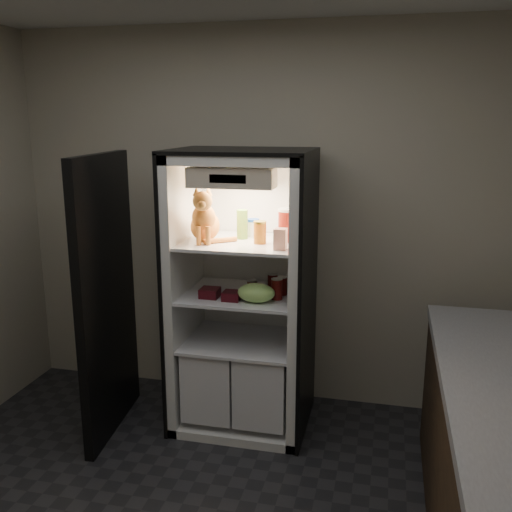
{
  "coord_description": "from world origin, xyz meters",
  "views": [
    {
      "loc": [
        0.92,
        -2.16,
        2.06
      ],
      "look_at": [
        0.1,
        1.32,
        1.2
      ],
      "focal_mm": 40.0,
      "sensor_mm": 36.0,
      "label": 1
    }
  ],
  "objects_px": {
    "parmesan_shaker": "(242,224)",
    "soda_can_b": "(282,286)",
    "soda_can_a": "(273,283)",
    "salsa_jar": "(260,232)",
    "grape_bag": "(256,293)",
    "berry_box_left": "(210,293)",
    "kitchen_counter": "(510,496)",
    "soda_can_c": "(277,289)",
    "mayo_tub": "(253,228)",
    "pepper_jar": "(288,225)",
    "tabby_cat": "(205,221)",
    "cream_carton": "(280,239)",
    "refrigerator": "(244,311)",
    "berry_box_right": "(232,296)",
    "condiment_jar": "(252,286)"
  },
  "relations": [
    {
      "from": "soda_can_a",
      "to": "berry_box_left",
      "type": "bearing_deg",
      "value": -150.51
    },
    {
      "from": "mayo_tub",
      "to": "berry_box_left",
      "type": "height_order",
      "value": "mayo_tub"
    },
    {
      "from": "tabby_cat",
      "to": "soda_can_b",
      "type": "height_order",
      "value": "tabby_cat"
    },
    {
      "from": "parmesan_shaker",
      "to": "soda_can_a",
      "type": "height_order",
      "value": "parmesan_shaker"
    },
    {
      "from": "cream_carton",
      "to": "soda_can_b",
      "type": "relative_size",
      "value": 1.07
    },
    {
      "from": "parmesan_shaker",
      "to": "soda_can_b",
      "type": "distance_m",
      "value": 0.48
    },
    {
      "from": "kitchen_counter",
      "to": "refrigerator",
      "type": "bearing_deg",
      "value": 141.73
    },
    {
      "from": "kitchen_counter",
      "to": "salsa_jar",
      "type": "relative_size",
      "value": 16.83
    },
    {
      "from": "tabby_cat",
      "to": "berry_box_right",
      "type": "relative_size",
      "value": 3.34
    },
    {
      "from": "grape_bag",
      "to": "berry_box_left",
      "type": "relative_size",
      "value": 2.01
    },
    {
      "from": "berry_box_left",
      "to": "grape_bag",
      "type": "bearing_deg",
      "value": -4.84
    },
    {
      "from": "tabby_cat",
      "to": "salsa_jar",
      "type": "height_order",
      "value": "tabby_cat"
    },
    {
      "from": "tabby_cat",
      "to": "pepper_jar",
      "type": "xyz_separation_m",
      "value": [
        0.51,
        0.14,
        -0.03
      ]
    },
    {
      "from": "mayo_tub",
      "to": "pepper_jar",
      "type": "xyz_separation_m",
      "value": [
        0.25,
        -0.1,
        0.05
      ]
    },
    {
      "from": "condiment_jar",
      "to": "berry_box_left",
      "type": "bearing_deg",
      "value": -147.82
    },
    {
      "from": "mayo_tub",
      "to": "kitchen_counter",
      "type": "bearing_deg",
      "value": -41.34
    },
    {
      "from": "refrigerator",
      "to": "kitchen_counter",
      "type": "bearing_deg",
      "value": -38.27
    },
    {
      "from": "pepper_jar",
      "to": "condiment_jar",
      "type": "xyz_separation_m",
      "value": [
        -0.22,
        -0.05,
        -0.41
      ]
    },
    {
      "from": "mayo_tub",
      "to": "pepper_jar",
      "type": "height_order",
      "value": "pepper_jar"
    },
    {
      "from": "mayo_tub",
      "to": "grape_bag",
      "type": "relative_size",
      "value": 0.5
    },
    {
      "from": "mayo_tub",
      "to": "refrigerator",
      "type": "bearing_deg",
      "value": -111.85
    },
    {
      "from": "parmesan_shaker",
      "to": "grape_bag",
      "type": "bearing_deg",
      "value": -57.83
    },
    {
      "from": "kitchen_counter",
      "to": "berry_box_left",
      "type": "bearing_deg",
      "value": 149.52
    },
    {
      "from": "soda_can_a",
      "to": "soda_can_b",
      "type": "relative_size",
      "value": 1.02
    },
    {
      "from": "salsa_jar",
      "to": "pepper_jar",
      "type": "height_order",
      "value": "pepper_jar"
    },
    {
      "from": "pepper_jar",
      "to": "grape_bag",
      "type": "distance_m",
      "value": 0.48
    },
    {
      "from": "salsa_jar",
      "to": "parmesan_shaker",
      "type": "bearing_deg",
      "value": 140.72
    },
    {
      "from": "soda_can_a",
      "to": "condiment_jar",
      "type": "bearing_deg",
      "value": -156.03
    },
    {
      "from": "mayo_tub",
      "to": "soda_can_b",
      "type": "relative_size",
      "value": 0.99
    },
    {
      "from": "refrigerator",
      "to": "tabby_cat",
      "type": "relative_size",
      "value": 5.1
    },
    {
      "from": "parmesan_shaker",
      "to": "soda_can_b",
      "type": "bearing_deg",
      "value": -9.99
    },
    {
      "from": "cream_carton",
      "to": "refrigerator",
      "type": "bearing_deg",
      "value": 140.4
    },
    {
      "from": "cream_carton",
      "to": "tabby_cat",
      "type": "bearing_deg",
      "value": 168.25
    },
    {
      "from": "kitchen_counter",
      "to": "mayo_tub",
      "type": "bearing_deg",
      "value": 138.66
    },
    {
      "from": "parmesan_shaker",
      "to": "cream_carton",
      "type": "bearing_deg",
      "value": -40.07
    },
    {
      "from": "condiment_jar",
      "to": "parmesan_shaker",
      "type": "bearing_deg",
      "value": 143.13
    },
    {
      "from": "refrigerator",
      "to": "berry_box_right",
      "type": "height_order",
      "value": "refrigerator"
    },
    {
      "from": "tabby_cat",
      "to": "mayo_tub",
      "type": "xyz_separation_m",
      "value": [
        0.26,
        0.24,
        -0.08
      ]
    },
    {
      "from": "soda_can_a",
      "to": "berry_box_right",
      "type": "height_order",
      "value": "soda_can_a"
    },
    {
      "from": "refrigerator",
      "to": "cream_carton",
      "type": "bearing_deg",
      "value": -39.6
    },
    {
      "from": "refrigerator",
      "to": "condiment_jar",
      "type": "height_order",
      "value": "refrigerator"
    },
    {
      "from": "refrigerator",
      "to": "berry_box_left",
      "type": "xyz_separation_m",
      "value": [
        -0.17,
        -0.2,
        0.18
      ]
    },
    {
      "from": "tabby_cat",
      "to": "mayo_tub",
      "type": "relative_size",
      "value": 3.1
    },
    {
      "from": "soda_can_a",
      "to": "grape_bag",
      "type": "height_order",
      "value": "soda_can_a"
    },
    {
      "from": "soda_can_a",
      "to": "soda_can_c",
      "type": "bearing_deg",
      "value": -68.94
    },
    {
      "from": "soda_can_a",
      "to": "berry_box_right",
      "type": "bearing_deg",
      "value": -133.04
    },
    {
      "from": "soda_can_b",
      "to": "pepper_jar",
      "type": "bearing_deg",
      "value": 60.49
    },
    {
      "from": "grape_bag",
      "to": "tabby_cat",
      "type": "bearing_deg",
      "value": 165.98
    },
    {
      "from": "cream_carton",
      "to": "soda_can_a",
      "type": "height_order",
      "value": "cream_carton"
    },
    {
      "from": "soda_can_b",
      "to": "soda_can_c",
      "type": "distance_m",
      "value": 0.1
    }
  ]
}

